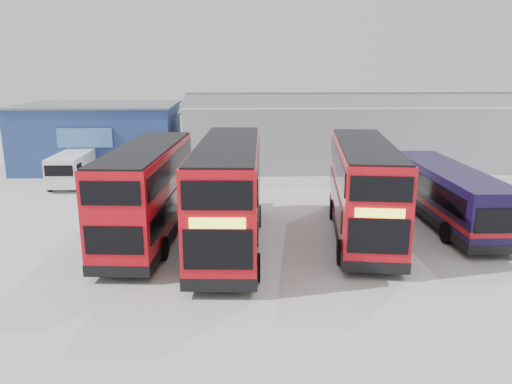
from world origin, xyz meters
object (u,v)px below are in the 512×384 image
(double_decker_left, at_px, (148,194))
(double_decker_centre, at_px, (229,196))
(maintenance_shed, at_px, (365,131))
(double_decker_right, at_px, (363,191))
(office_block, at_px, (100,136))
(single_decker_blue, at_px, (447,196))
(panel_van, at_px, (72,168))

(double_decker_left, distance_m, double_decker_centre, 3.97)
(double_decker_left, bearing_deg, double_decker_centre, 168.33)
(maintenance_shed, height_order, double_decker_right, maintenance_shed)
(office_block, height_order, double_decker_centre, office_block)
(double_decker_centre, bearing_deg, double_decker_left, 167.19)
(maintenance_shed, distance_m, single_decker_blue, 17.59)
(panel_van, bearing_deg, double_decker_right, -32.41)
(office_block, distance_m, double_decker_left, 18.84)
(double_decker_centre, height_order, panel_van, double_decker_centre)
(double_decker_right, relative_size, single_decker_blue, 1.01)
(office_block, distance_m, maintenance_shed, 22.09)
(office_block, height_order, maintenance_shed, maintenance_shed)
(office_block, relative_size, double_decker_left, 1.15)
(double_decker_right, distance_m, panel_van, 20.74)
(maintenance_shed, relative_size, panel_van, 6.00)
(office_block, xyz_separation_m, panel_van, (-0.36, -6.32, -1.34))
(panel_van, bearing_deg, double_decker_left, -57.10)
(double_decker_centre, bearing_deg, office_block, 122.53)
(office_block, relative_size, maintenance_shed, 0.40)
(office_block, xyz_separation_m, double_decker_left, (6.87, -17.54, -0.35))
(office_block, relative_size, panel_van, 2.42)
(maintenance_shed, height_order, double_decker_centre, maintenance_shed)
(double_decker_left, bearing_deg, office_block, -64.84)
(double_decker_centre, distance_m, double_decker_right, 6.52)
(office_block, height_order, panel_van, office_block)
(maintenance_shed, bearing_deg, double_decker_left, -127.75)
(maintenance_shed, xyz_separation_m, double_decker_right, (-4.89, -19.46, -0.33))
(double_decker_centre, relative_size, double_decker_right, 1.04)
(double_decker_right, bearing_deg, maintenance_shed, 83.36)
(double_decker_right, bearing_deg, office_block, 141.90)
(double_decker_centre, distance_m, single_decker_blue, 11.78)
(single_decker_blue, distance_m, panel_van, 24.22)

